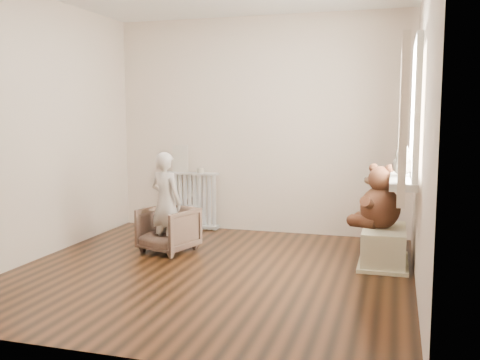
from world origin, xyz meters
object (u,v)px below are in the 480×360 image
(child, at_px, (166,202))
(toy_bench, at_px, (384,243))
(toy_vanity, at_px, (191,207))
(armchair, at_px, (168,230))
(plush_cat, at_px, (402,165))
(radiator, at_px, (192,198))
(teddy_bear, at_px, (381,195))

(child, relative_size, toy_bench, 1.38)
(toy_vanity, height_order, child, child)
(armchair, relative_size, child, 0.50)
(toy_vanity, xyz_separation_m, plush_cat, (2.51, -1.30, 0.72))
(toy_vanity, bearing_deg, radiator, 71.30)
(plush_cat, bearing_deg, radiator, 162.64)
(plush_cat, bearing_deg, toy_vanity, 163.28)
(toy_bench, bearing_deg, toy_vanity, 158.50)
(child, relative_size, teddy_bear, 1.71)
(toy_vanity, distance_m, plush_cat, 2.91)
(child, height_order, teddy_bear, child)
(armchair, distance_m, toy_bench, 2.19)
(child, distance_m, teddy_bear, 2.16)
(toy_vanity, bearing_deg, plush_cat, -27.38)
(radiator, xyz_separation_m, teddy_bear, (2.31, -0.95, 0.28))
(toy_bench, bearing_deg, child, -174.42)
(toy_bench, bearing_deg, teddy_bear, 168.76)
(toy_vanity, relative_size, toy_bench, 0.62)
(radiator, height_order, armchair, radiator)
(armchair, bearing_deg, radiator, 116.31)
(radiator, distance_m, teddy_bear, 2.52)
(radiator, bearing_deg, toy_vanity, -108.70)
(toy_bench, distance_m, plush_cat, 0.89)
(toy_vanity, bearing_deg, teddy_bear, -21.69)
(teddy_bear, bearing_deg, armchair, -158.18)
(child, height_order, plush_cat, plush_cat)
(child, bearing_deg, teddy_bear, -156.36)
(toy_bench, xyz_separation_m, teddy_bear, (-0.05, 0.01, 0.47))
(teddy_bear, bearing_deg, toy_bench, 5.98)
(plush_cat, bearing_deg, child, -173.09)
(teddy_bear, bearing_deg, radiator, 174.80)
(armchair, distance_m, plush_cat, 2.46)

